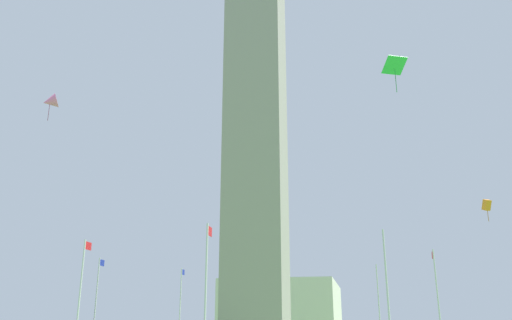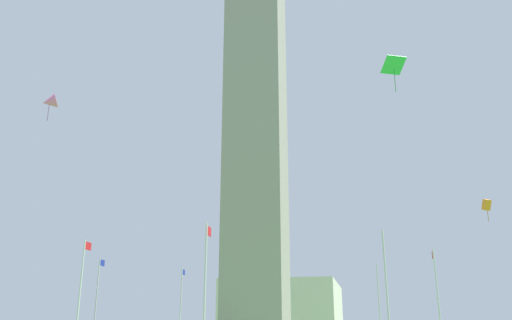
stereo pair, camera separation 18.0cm
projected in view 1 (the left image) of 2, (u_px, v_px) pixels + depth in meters
The scene contains 13 objects.
obelisk_monument at pixel (256, 83), 56.09m from camera, with size 5.88×5.88×53.44m.
flagpole_n at pixel (282, 300), 65.00m from camera, with size 1.12×0.14×8.28m.
flagpole_ne at pixel (181, 299), 62.67m from camera, with size 1.12×0.14×8.28m.
flagpole_e at pixel (97, 295), 52.59m from camera, with size 1.12×0.14×8.28m.
flagpole_se at pixel (81, 287), 40.68m from camera, with size 1.12×0.14×8.28m.
flagpole_s at pixel (206, 280), 33.91m from camera, with size 1.12×0.14×8.28m.
flagpole_sw at pixel (387, 283), 36.24m from camera, with size 1.12×0.14×8.28m.
flagpole_w at pixel (437, 291), 46.32m from camera, with size 1.12×0.14×8.28m.
flagpole_nw at pixel (378, 298), 58.23m from camera, with size 1.12×0.14×8.28m.
kite_orange_box at pixel (487, 205), 41.73m from camera, with size 0.90×0.78×1.83m.
kite_green_diamond at pixel (395, 66), 34.09m from camera, with size 1.66×1.76×2.32m.
kite_pink_delta at pixel (50, 102), 37.72m from camera, with size 1.51×1.60×2.16m.
distant_building at pixel (287, 309), 86.84m from camera, with size 27.70×17.22×8.14m.
Camera 1 is at (-49.95, -10.09, 1.85)m, focal length 36.14 mm.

